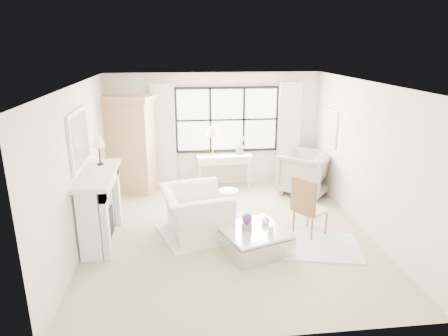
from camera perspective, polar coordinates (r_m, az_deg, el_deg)
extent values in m
plane|color=tan|center=(7.41, 0.67, -9.30)|extent=(5.50, 5.50, 0.00)
plane|color=white|center=(6.66, 0.76, 11.96)|extent=(5.50, 5.50, 0.00)
plane|color=silver|center=(9.57, -1.36, 5.42)|extent=(5.00, 0.00, 5.00)
plane|color=white|center=(4.38, 5.29, -9.51)|extent=(5.00, 0.00, 5.00)
plane|color=beige|center=(7.06, -19.85, 0.04)|extent=(0.00, 5.50, 5.50)
plane|color=beige|center=(7.63, 19.68, 1.31)|extent=(0.00, 5.50, 5.50)
cube|color=silver|center=(9.53, 0.45, 6.91)|extent=(2.40, 0.02, 1.50)
cylinder|color=#AB8C3B|center=(9.35, 0.50, 12.10)|extent=(3.30, 0.04, 0.04)
cube|color=beige|center=(9.46, -8.58, 4.39)|extent=(0.55, 0.10, 2.47)
cube|color=beige|center=(9.82, 9.25, 4.82)|extent=(0.55, 0.10, 2.47)
cube|color=silver|center=(7.27, -17.63, -5.63)|extent=(0.34, 1.50, 1.18)
cube|color=#AEAEB5|center=(7.26, -16.26, -6.04)|extent=(0.03, 1.22, 0.97)
cube|color=black|center=(7.34, -16.04, -7.55)|extent=(0.06, 0.52, 0.50)
cube|color=silver|center=(7.04, -17.77, -0.90)|extent=(0.58, 1.66, 0.08)
cube|color=white|center=(6.93, -20.02, 3.92)|extent=(0.05, 1.15, 0.95)
cube|color=#B6BBC2|center=(6.93, -19.78, 3.93)|extent=(0.02, 1.00, 0.80)
cube|color=white|center=(9.08, 15.04, 5.48)|extent=(0.04, 0.62, 0.82)
cube|color=beige|center=(9.08, 14.92, 5.48)|extent=(0.01, 0.52, 0.72)
cylinder|color=black|center=(7.44, -17.24, 0.55)|extent=(0.12, 0.12, 0.03)
cylinder|color=black|center=(7.40, -17.36, 1.78)|extent=(0.03, 0.03, 0.30)
cone|color=beige|center=(7.34, -17.52, 3.58)|extent=(0.22, 0.22, 0.18)
cube|color=tan|center=(9.39, -13.08, 2.86)|extent=(1.14, 0.90, 2.10)
cube|color=tan|center=(9.18, -13.56, 9.64)|extent=(1.29, 1.03, 0.14)
cube|color=white|center=(9.52, -0.01, 1.21)|extent=(1.26, 0.47, 0.14)
cube|color=white|center=(9.49, -0.01, 1.73)|extent=(1.32, 0.51, 0.06)
cylinder|color=gold|center=(9.46, -1.61, 1.95)|extent=(0.14, 0.14, 0.03)
cylinder|color=gold|center=(9.40, -1.62, 3.39)|extent=(0.02, 0.02, 0.46)
cone|color=beige|center=(9.33, -1.64, 5.30)|extent=(0.28, 0.28, 0.22)
imported|color=#5A764F|center=(9.50, 2.42, 3.37)|extent=(0.32, 0.30, 0.47)
cylinder|color=silver|center=(8.22, 0.63, -6.39)|extent=(0.26, 0.26, 0.03)
cylinder|color=silver|center=(8.13, 0.63, -4.87)|extent=(0.06, 0.06, 0.44)
cylinder|color=white|center=(8.04, 0.64, -3.29)|extent=(0.40, 0.40, 0.03)
cube|color=white|center=(7.48, -1.93, -8.92)|extent=(2.06, 1.72, 0.03)
cube|color=silver|center=(7.14, 13.12, -10.80)|extent=(1.64, 1.38, 0.03)
imported|color=white|center=(7.26, -4.06, -6.31)|extent=(1.35, 1.48, 0.84)
imported|color=#A5988B|center=(9.37, 11.53, -0.65)|extent=(1.49, 1.49, 0.98)
cube|color=beige|center=(7.38, 12.28, -5.92)|extent=(0.65, 0.65, 0.07)
cube|color=#8C5E3A|center=(7.09, 11.26, -4.03)|extent=(0.30, 0.43, 0.60)
cube|color=silver|center=(6.80, 4.27, -10.45)|extent=(1.27, 1.27, 0.32)
cube|color=silver|center=(6.71, 4.31, -8.94)|extent=(1.27, 1.27, 0.04)
cube|color=slate|center=(6.67, 3.30, -8.34)|extent=(0.20, 0.20, 0.11)
sphere|color=#562967|center=(6.61, 3.32, -7.22)|extent=(0.17, 0.17, 0.17)
cylinder|color=white|center=(6.58, 6.70, -8.77)|extent=(0.09, 0.09, 0.12)
imported|color=silver|center=(6.88, 5.95, -7.31)|extent=(0.18, 0.18, 0.17)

